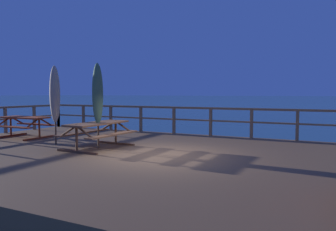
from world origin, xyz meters
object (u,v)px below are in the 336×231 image
at_px(patio_umbrella_tall_mid_left, 98,94).
at_px(patio_umbrella_tall_back_left, 55,94).
at_px(picnic_table_front_left, 98,129).
at_px(picnic_table_front_right, 25,122).

distance_m(patio_umbrella_tall_mid_left, patio_umbrella_tall_back_left, 1.63).
bearing_deg(picnic_table_front_left, patio_umbrella_tall_back_left, -179.12).
bearing_deg(picnic_table_front_right, patio_umbrella_tall_back_left, -18.27).
xyz_separation_m(picnic_table_front_left, picnic_table_front_right, (-3.91, 0.73, -0.01)).
distance_m(picnic_table_front_right, patio_umbrella_tall_mid_left, 4.10).
bearing_deg(picnic_table_front_right, picnic_table_front_left, -10.51).
height_order(picnic_table_front_left, picnic_table_front_right, same).
xyz_separation_m(picnic_table_front_right, patio_umbrella_tall_mid_left, (3.91, -0.70, 1.04)).
relative_size(picnic_table_front_right, patio_umbrella_tall_back_left, 0.74).
xyz_separation_m(patio_umbrella_tall_mid_left, patio_umbrella_tall_back_left, (-1.63, -0.05, -0.01)).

